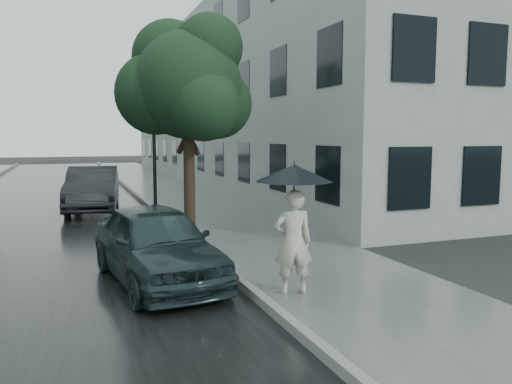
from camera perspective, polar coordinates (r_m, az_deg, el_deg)
name	(u,v)px	position (r m, az deg, el deg)	size (l,w,h in m)	color
ground	(314,273)	(9.68, 6.60, -9.19)	(120.00, 120.00, 0.00)	black
sidewalk	(186,199)	(20.94, -8.02, -0.77)	(3.50, 60.00, 0.01)	slate
kerb_near	(141,199)	(20.61, -12.98, -0.79)	(0.15, 60.00, 0.15)	slate
asphalt_road	(47,205)	(20.45, -22.74, -1.39)	(6.85, 60.00, 0.00)	black
building_near	(244,103)	(29.50, -1.37, 10.10)	(7.02, 36.00, 9.00)	gray
pedestrian	(293,242)	(8.21, 4.28, -5.71)	(0.63, 0.41, 1.73)	#B8B7A1
umbrella	(294,173)	(8.06, 4.38, 2.17)	(1.60, 1.60, 1.25)	black
street_tree	(187,84)	(12.78, -7.90, 12.12)	(3.48, 3.16, 5.58)	#332619
lamp_post	(149,121)	(17.82, -12.10, 7.95)	(0.83, 0.43, 5.48)	black
car_near	(157,243)	(9.09, -11.30, -5.79)	(1.63, 4.04, 1.38)	#1B2C2F
car_far	(93,188)	(18.39, -18.13, 0.40)	(1.62, 4.66, 1.54)	#25282B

